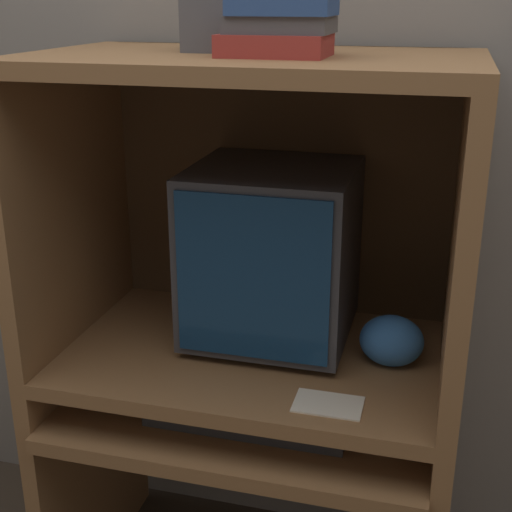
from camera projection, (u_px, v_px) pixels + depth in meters
The scene contains 11 objects.
wall_back at pixel (289, 98), 1.85m from camera, with size 6.00×0.06×2.60m.
desk_base at pixel (249, 482), 1.81m from camera, with size 0.96×0.61×0.62m.
desk_monitor_shelf at pixel (253, 360), 1.73m from camera, with size 0.96×0.59×0.13m.
hutch_upper at pixel (257, 163), 1.60m from camera, with size 0.96×0.59×0.69m.
crt_monitor at pixel (272, 253), 1.71m from camera, with size 0.38×0.38×0.43m.
keyboard at pixel (247, 420), 1.63m from camera, with size 0.46×0.13×0.03m.
mouse at pixel (381, 441), 1.55m from camera, with size 0.07×0.05×0.03m.
snack_bag at pixel (392, 341), 1.63m from camera, with size 0.15×0.11×0.12m.
book_stack at pixel (279, 26), 1.39m from camera, with size 0.22×0.17×0.12m.
paper_card at pixel (328, 404), 1.48m from camera, with size 0.14×0.09×0.00m.
storage_box at pixel (227, 23), 1.52m from camera, with size 0.17×0.14×0.12m.
Camera 1 is at (0.41, -1.19, 1.55)m, focal length 50.00 mm.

